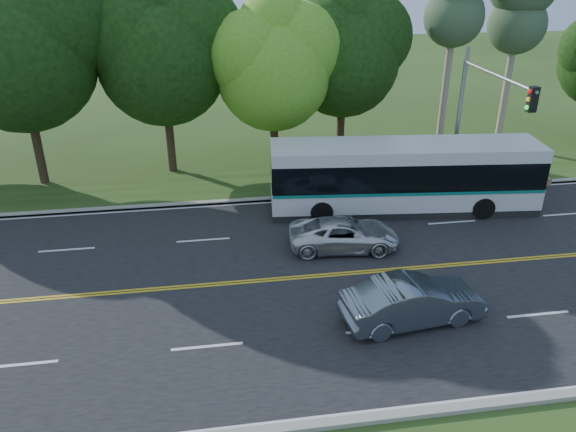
{
  "coord_description": "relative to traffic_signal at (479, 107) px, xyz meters",
  "views": [
    {
      "loc": [
        -5.62,
        -17.51,
        11.18
      ],
      "look_at": [
        -2.63,
        2.0,
        1.61
      ],
      "focal_mm": 35.0,
      "sensor_mm": 36.0,
      "label": 1
    }
  ],
  "objects": [
    {
      "name": "tree_row",
      "position": [
        -11.65,
        6.73,
        2.06
      ],
      "size": [
        44.7,
        9.1,
        13.84
      ],
      "color": "#2E2214",
      "rests_on": "ground"
    },
    {
      "name": "bougainvillea_hedge",
      "position": [
        0.69,
        2.75,
        -3.95
      ],
      "size": [
        9.5,
        2.25,
        1.5
      ],
      "color": "maroon",
      "rests_on": "ground"
    },
    {
      "name": "curb_north",
      "position": [
        -6.49,
        1.75,
        -4.6
      ],
      "size": [
        60.0,
        0.3,
        0.15
      ],
      "primitive_type": "cube",
      "color": "#9A978B",
      "rests_on": "ground"
    },
    {
      "name": "ground",
      "position": [
        -6.49,
        -5.4,
        -4.67
      ],
      "size": [
        120.0,
        120.0,
        0.0
      ],
      "primitive_type": "plane",
      "color": "#2A4416",
      "rests_on": "ground"
    },
    {
      "name": "transit_bus",
      "position": [
        -3.28,
        -0.19,
        -3.08
      ],
      "size": [
        12.34,
        3.79,
        3.18
      ],
      "rotation": [
        0.0,
        0.0,
        -0.1
      ],
      "color": "silver",
      "rests_on": "road"
    },
    {
      "name": "grass_verge",
      "position": [
        -6.49,
        3.6,
        -4.62
      ],
      "size": [
        60.0,
        4.0,
        0.1
      ],
      "primitive_type": "cube",
      "color": "#2A4416",
      "rests_on": "ground"
    },
    {
      "name": "sedan",
      "position": [
        -5.84,
        -8.59,
        -3.89
      ],
      "size": [
        4.8,
        2.19,
        1.53
      ],
      "primitive_type": "imported",
      "rotation": [
        0.0,
        0.0,
        1.7
      ],
      "color": "slate",
      "rests_on": "road"
    },
    {
      "name": "traffic_signal",
      "position": [
        0.0,
        0.0,
        0.0
      ],
      "size": [
        0.42,
        6.1,
        7.0
      ],
      "color": "gray",
      "rests_on": "ground"
    },
    {
      "name": "suv",
      "position": [
        -6.82,
        -3.43,
        -4.04
      ],
      "size": [
        4.62,
        2.48,
        1.23
      ],
      "primitive_type": "imported",
      "rotation": [
        0.0,
        0.0,
        1.47
      ],
      "color": "silver",
      "rests_on": "road"
    },
    {
      "name": "road",
      "position": [
        -6.49,
        -5.4,
        -4.66
      ],
      "size": [
        60.0,
        14.0,
        0.02
      ],
      "primitive_type": "cube",
      "color": "black",
      "rests_on": "ground"
    },
    {
      "name": "lane_markings",
      "position": [
        -6.59,
        -5.4,
        -4.65
      ],
      "size": [
        57.6,
        13.82,
        0.0
      ],
      "color": "gold",
      "rests_on": "road"
    },
    {
      "name": "curb_south",
      "position": [
        -6.49,
        -12.55,
        -4.6
      ],
      "size": [
        60.0,
        0.3,
        0.15
      ],
      "primitive_type": "cube",
      "color": "#9A978B",
      "rests_on": "ground"
    }
  ]
}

